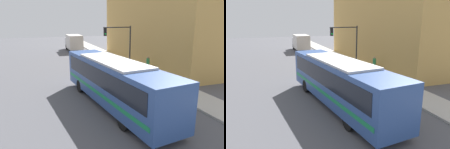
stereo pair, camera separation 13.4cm
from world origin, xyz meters
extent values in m
plane|color=#515156|center=(0.00, 0.00, 0.00)|extent=(120.00, 120.00, 0.00)
cube|color=#B7B2A8|center=(5.81, 20.00, 0.07)|extent=(2.63, 70.00, 0.14)
cube|color=tan|center=(10.13, 12.21, 5.15)|extent=(6.00, 22.42, 10.29)
cube|color=#2D4C8C|center=(-0.42, -0.52, 1.74)|extent=(3.93, 12.12, 2.62)
cube|color=black|center=(-0.42, -0.52, 2.21)|extent=(3.85, 11.18, 1.10)
cube|color=#197F4C|center=(-0.42, -0.52, 1.16)|extent=(3.91, 11.65, 0.24)
cube|color=silver|center=(-0.42, -0.52, 3.10)|extent=(3.05, 6.78, 0.16)
cylinder|color=black|center=(0.16, 3.28, 0.50)|extent=(0.41, 1.03, 1.00)
cylinder|color=black|center=(-1.95, 3.01, 0.50)|extent=(0.41, 1.03, 1.00)
cylinder|color=black|center=(1.06, -3.63, 0.50)|extent=(0.41, 1.03, 1.00)
cylinder|color=black|center=(-1.05, -3.90, 0.50)|extent=(0.41, 1.03, 1.00)
cube|color=silver|center=(1.79, 26.17, 1.68)|extent=(2.35, 4.79, 2.46)
cube|color=silver|center=(1.79, 29.50, 1.32)|extent=(2.23, 1.86, 1.73)
cylinder|color=black|center=(0.76, 29.17, 0.45)|extent=(0.25, 0.90, 0.90)
cylinder|color=black|center=(0.76, 25.27, 0.45)|extent=(0.25, 0.90, 0.90)
cylinder|color=#999999|center=(5.10, 3.31, 0.41)|extent=(0.21, 0.21, 0.54)
sphere|color=#999999|center=(5.10, 3.31, 0.74)|extent=(0.20, 0.20, 0.20)
cylinder|color=#999999|center=(5.10, 3.20, 0.43)|extent=(0.10, 0.13, 0.10)
cylinder|color=#2D2D2D|center=(5.25, 9.36, 2.56)|extent=(0.16, 0.16, 4.84)
cylinder|color=#2D2D2D|center=(3.65, 9.36, 4.83)|extent=(3.20, 0.11, 0.11)
cube|color=black|center=(2.25, 9.36, 4.38)|extent=(0.30, 0.24, 0.90)
sphere|color=#19D83F|center=(2.25, 9.22, 4.15)|extent=(0.18, 0.18, 0.18)
cylinder|color=#2D2D2D|center=(5.10, 9.07, 0.73)|extent=(0.06, 0.06, 1.18)
cylinder|color=#4C4C51|center=(5.10, 9.07, 1.42)|extent=(0.14, 0.14, 0.22)
cylinder|color=slate|center=(6.18, 6.70, 0.55)|extent=(0.28, 0.28, 0.82)
cylinder|color=#338C4C|center=(6.18, 6.70, 1.30)|extent=(0.34, 0.34, 0.68)
sphere|color=tan|center=(6.18, 6.70, 1.75)|extent=(0.22, 0.22, 0.22)
camera|label=1|loc=(-5.19, -13.63, 5.75)|focal=35.00mm
camera|label=2|loc=(-5.06, -13.67, 5.75)|focal=35.00mm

